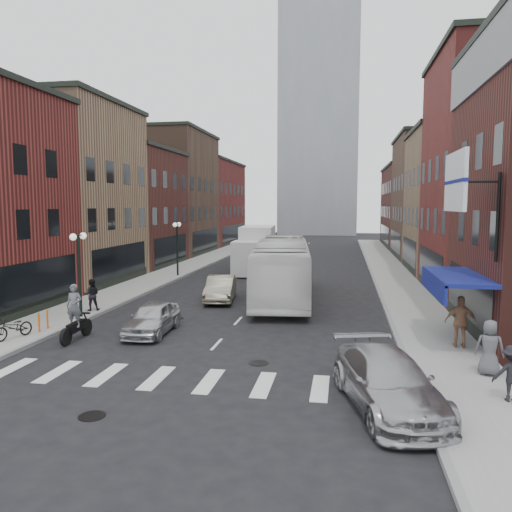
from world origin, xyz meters
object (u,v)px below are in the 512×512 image
at_px(box_truck, 256,249).
at_px(ped_right_c, 490,348).
at_px(bike_rack, 43,321).
at_px(transit_bus, 282,269).
at_px(ped_left_solo, 92,295).
at_px(parked_bicycle, 14,327).
at_px(billboard_sign, 458,184).
at_px(ped_right_a, 512,373).
at_px(streetlamp_near, 79,258).
at_px(streetlamp_far, 177,239).
at_px(sedan_left_near, 152,318).
at_px(sedan_left_far, 221,289).
at_px(ped_right_b, 461,322).
at_px(motorcycle_rider, 75,314).
at_px(curb_car, 388,382).

bearing_deg(box_truck, ped_right_c, -67.99).
relative_size(bike_rack, transit_bus, 0.06).
distance_m(ped_left_solo, ped_right_c, 18.16).
bearing_deg(parked_bicycle, billboard_sign, 19.31).
bearing_deg(ped_right_a, streetlamp_near, -24.76).
height_order(streetlamp_far, sedan_left_near, streetlamp_far).
xyz_separation_m(transit_bus, parked_bicycle, (-9.35, -10.91, -1.15)).
bearing_deg(sedan_left_far, bike_rack, -131.82).
height_order(ped_right_b, ped_right_c, ped_right_b).
height_order(box_truck, ped_right_c, box_truck).
bearing_deg(ped_right_a, billboard_sign, -80.03).
relative_size(bike_rack, parked_bicycle, 0.48).
relative_size(streetlamp_near, motorcycle_rider, 1.79).
height_order(transit_bus, ped_left_solo, transit_bus).
relative_size(streetlamp_near, sedan_left_far, 0.96).
distance_m(motorcycle_rider, sedan_left_near, 3.07).
bearing_deg(billboard_sign, sedan_left_near, 172.13).
bearing_deg(ped_right_a, sedan_left_near, -24.87).
bearing_deg(streetlamp_far, ped_right_c, -49.12).
xyz_separation_m(billboard_sign, ped_left_solo, (-16.14, 4.85, -5.19)).
distance_m(transit_bus, parked_bicycle, 14.42).
height_order(transit_bus, ped_right_b, transit_bus).
xyz_separation_m(bike_rack, ped_right_c, (16.93, -2.63, 0.47)).
xyz_separation_m(billboard_sign, parked_bicycle, (-16.57, -0.58, -5.54)).
xyz_separation_m(streetlamp_far, parked_bicycle, (-0.59, -18.08, -2.32)).
distance_m(billboard_sign, motorcycle_rider, 15.14).
height_order(box_truck, motorcycle_rider, box_truck).
bearing_deg(curb_car, sedan_left_near, 130.38).
height_order(streetlamp_far, box_truck, streetlamp_far).
distance_m(transit_bus, ped_right_c, 14.55).
xyz_separation_m(streetlamp_far, transit_bus, (8.77, -7.17, -1.17)).
bearing_deg(streetlamp_near, ped_left_solo, 96.65).
height_order(billboard_sign, bike_rack, billboard_sign).
height_order(curb_car, ped_right_a, ped_right_a).
bearing_deg(curb_car, parked_bicycle, 148.69).
bearing_deg(ped_right_c, sedan_left_near, -1.85).
distance_m(box_truck, sedan_left_far, 12.63).
bearing_deg(billboard_sign, streetlamp_far, 132.41).
height_order(sedan_left_near, curb_car, curb_car).
height_order(sedan_left_far, ped_right_c, ped_right_c).
xyz_separation_m(streetlamp_far, ped_left_solo, (-0.16, -12.65, -1.97)).
bearing_deg(box_truck, ped_right_b, -65.14).
relative_size(billboard_sign, ped_right_c, 2.13).
distance_m(streetlamp_near, sedan_left_far, 8.11).
height_order(streetlamp_far, curb_car, streetlamp_far).
xyz_separation_m(box_truck, parked_bicycle, (-5.77, -22.28, -1.21)).
height_order(sedan_left_far, parked_bicycle, sedan_left_far).
xyz_separation_m(ped_right_b, ped_right_c, (0.19, -3.03, -0.10)).
relative_size(bike_rack, sedan_left_near, 0.20).
distance_m(curb_car, ped_right_b, 6.66).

